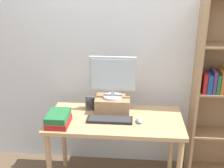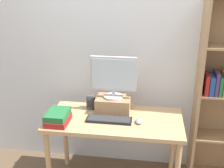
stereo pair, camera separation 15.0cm
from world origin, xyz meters
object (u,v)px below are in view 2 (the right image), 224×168
at_px(desk, 115,127).
at_px(book_stack, 58,117).
at_px(riser_box, 113,104).
at_px(keyboard, 109,120).
at_px(computer_mouse, 139,121).
at_px(desk_speaker, 91,102).
at_px(computer_monitor, 113,76).

xyz_separation_m(desk, book_stack, (-0.51, -0.16, 0.15)).
relative_size(riser_box, book_stack, 1.24).
bearing_deg(keyboard, book_stack, -167.52).
distance_m(computer_mouse, desk_speaker, 0.57).
relative_size(keyboard, desk_speaker, 3.23).
relative_size(riser_box, keyboard, 0.80).
bearing_deg(riser_box, computer_monitor, -90.00).
height_order(desk, computer_monitor, computer_monitor).
bearing_deg(computer_monitor, keyboard, -92.73).
bearing_deg(keyboard, computer_monitor, 87.27).
height_order(computer_mouse, book_stack, book_stack).
bearing_deg(book_stack, computer_monitor, 33.64).
xyz_separation_m(keyboard, desk_speaker, (-0.23, 0.24, 0.05)).
bearing_deg(computer_mouse, desk_speaker, 154.34).
height_order(riser_box, computer_mouse, riser_box).
xyz_separation_m(desk, computer_monitor, (-0.04, 0.16, 0.47)).
bearing_deg(riser_box, computer_mouse, -38.73).
distance_m(desk, book_stack, 0.56).
bearing_deg(desk, riser_box, 102.59).
bearing_deg(computer_monitor, desk_speaker, 173.07).
distance_m(desk, computer_mouse, 0.27).
bearing_deg(computer_mouse, desk, 166.16).
distance_m(riser_box, computer_monitor, 0.30).
relative_size(keyboard, book_stack, 1.55).
height_order(desk, computer_mouse, computer_mouse).
bearing_deg(keyboard, riser_box, 87.29).
relative_size(desk, keyboard, 3.03).
xyz_separation_m(keyboard, computer_mouse, (0.28, -0.00, 0.01)).
distance_m(riser_box, keyboard, 0.22).
xyz_separation_m(computer_mouse, book_stack, (-0.75, -0.10, 0.04)).
xyz_separation_m(computer_monitor, keyboard, (-0.01, -0.21, -0.36)).
bearing_deg(book_stack, computer_mouse, 7.73).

